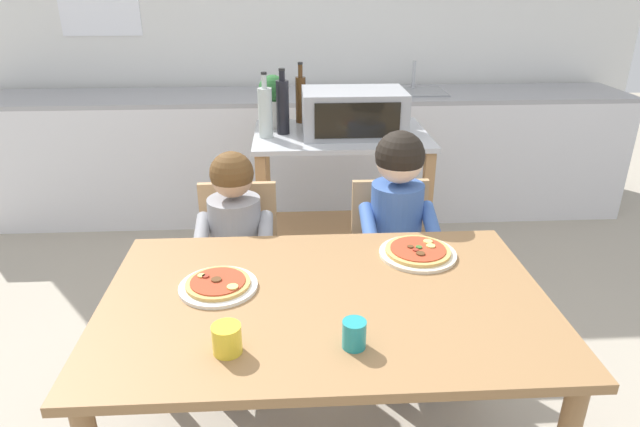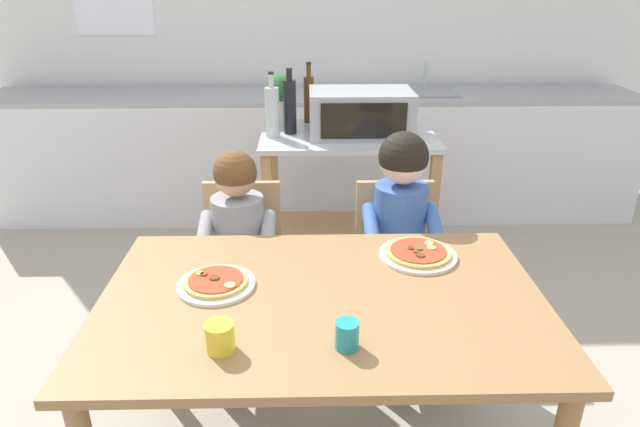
% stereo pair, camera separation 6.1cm
% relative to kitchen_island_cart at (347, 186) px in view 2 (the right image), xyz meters
% --- Properties ---
extents(ground_plane, '(11.00, 11.00, 0.00)m').
position_rel_kitchen_island_cart_xyz_m(ground_plane, '(-0.17, -0.25, -0.59)').
color(ground_plane, '#A89E8C').
extents(back_wall_tiled, '(5.11, 0.14, 2.70)m').
position_rel_kitchen_island_cart_xyz_m(back_wall_tiled, '(-0.18, 1.46, 0.76)').
color(back_wall_tiled, white).
rests_on(back_wall_tiled, ground).
extents(kitchen_counter, '(4.60, 0.60, 1.09)m').
position_rel_kitchen_island_cart_xyz_m(kitchen_counter, '(-0.17, 1.05, -0.15)').
color(kitchen_counter, silver).
rests_on(kitchen_counter, ground).
extents(kitchen_island_cart, '(0.91, 0.61, 0.89)m').
position_rel_kitchen_island_cart_xyz_m(kitchen_island_cart, '(0.00, 0.00, 0.00)').
color(kitchen_island_cart, '#B7BABF').
rests_on(kitchen_island_cart, ground).
extents(toaster_oven, '(0.52, 0.34, 0.23)m').
position_rel_kitchen_island_cart_xyz_m(toaster_oven, '(0.06, -0.03, 0.41)').
color(toaster_oven, '#999BA0').
rests_on(toaster_oven, kitchen_island_cart).
extents(bottle_clear_vinegar, '(0.06, 0.06, 0.33)m').
position_rel_kitchen_island_cart_xyz_m(bottle_clear_vinegar, '(-0.20, 0.24, 0.44)').
color(bottle_clear_vinegar, '#4C2D14').
rests_on(bottle_clear_vinegar, kitchen_island_cart).
extents(bottle_squat_spirits, '(0.07, 0.07, 0.33)m').
position_rel_kitchen_island_cart_xyz_m(bottle_squat_spirits, '(-0.39, -0.06, 0.43)').
color(bottle_squat_spirits, '#ADB7B2').
rests_on(bottle_squat_spirits, kitchen_island_cart).
extents(bottle_slim_sauce, '(0.07, 0.07, 0.33)m').
position_rel_kitchen_island_cart_xyz_m(bottle_slim_sauce, '(-0.30, 0.01, 0.45)').
color(bottle_slim_sauce, black).
rests_on(bottle_slim_sauce, kitchen_island_cart).
extents(potted_herb_plant, '(0.15, 0.15, 0.28)m').
position_rel_kitchen_island_cart_xyz_m(potted_herb_plant, '(-0.36, 0.15, 0.45)').
color(potted_herb_plant, beige).
rests_on(potted_herb_plant, kitchen_island_cart).
extents(dining_table, '(1.38, 0.88, 0.74)m').
position_rel_kitchen_island_cart_xyz_m(dining_table, '(-0.17, -1.35, 0.05)').
color(dining_table, olive).
rests_on(dining_table, ground).
extents(dining_chair_left, '(0.36, 0.36, 0.81)m').
position_rel_kitchen_island_cart_xyz_m(dining_chair_left, '(-0.51, -0.63, -0.11)').
color(dining_chair_left, tan).
rests_on(dining_chair_left, ground).
extents(dining_chair_right, '(0.36, 0.36, 0.81)m').
position_rel_kitchen_island_cart_xyz_m(dining_chair_right, '(0.17, -0.63, -0.11)').
color(dining_chair_right, tan).
rests_on(dining_chair_right, ground).
extents(child_in_grey_shirt, '(0.32, 0.42, 0.99)m').
position_rel_kitchen_island_cart_xyz_m(child_in_grey_shirt, '(-0.51, -0.75, 0.05)').
color(child_in_grey_shirt, '#424C6B').
rests_on(child_in_grey_shirt, ground).
extents(child_in_blue_striped_shirt, '(0.32, 0.42, 1.07)m').
position_rel_kitchen_island_cart_xyz_m(child_in_blue_striped_shirt, '(0.17, -0.75, 0.11)').
color(child_in_blue_striped_shirt, '#424C6B').
rests_on(child_in_blue_striped_shirt, ground).
extents(pizza_plate_white, '(0.25, 0.25, 0.03)m').
position_rel_kitchen_island_cart_xyz_m(pizza_plate_white, '(-0.51, -1.28, 0.16)').
color(pizza_plate_white, white).
rests_on(pizza_plate_white, dining_table).
extents(pizza_plate_cream, '(0.27, 0.27, 0.03)m').
position_rel_kitchen_island_cart_xyz_m(pizza_plate_cream, '(0.17, -1.10, 0.16)').
color(pizza_plate_cream, beige).
rests_on(pizza_plate_cream, dining_table).
extents(drinking_cup_teal, '(0.07, 0.07, 0.08)m').
position_rel_kitchen_island_cart_xyz_m(drinking_cup_teal, '(-0.11, -1.60, 0.19)').
color(drinking_cup_teal, teal).
rests_on(drinking_cup_teal, dining_table).
extents(drinking_cup_yellow, '(0.08, 0.08, 0.08)m').
position_rel_kitchen_island_cart_xyz_m(drinking_cup_yellow, '(-0.45, -1.61, 0.19)').
color(drinking_cup_yellow, yellow).
rests_on(drinking_cup_yellow, dining_table).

